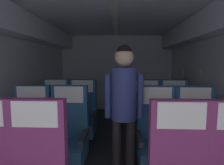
{
  "coord_description": "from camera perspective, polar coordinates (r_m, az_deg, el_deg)",
  "views": [
    {
      "loc": [
        0.09,
        0.13,
        1.36
      ],
      "look_at": [
        -0.03,
        3.04,
        1.04
      ],
      "focal_mm": 29.02,
      "sensor_mm": 36.0,
      "label": 1
    }
  ],
  "objects": [
    {
      "name": "seat_b_right_window",
      "position": [
        2.27,
        13.97,
        -17.46
      ],
      "size": [
        0.47,
        0.48,
        1.08
      ],
      "color": "#38383D",
      "rests_on": "ground"
    },
    {
      "name": "seat_b_left_aisle",
      "position": [
        2.34,
        -13.74,
        -16.79
      ],
      "size": [
        0.47,
        0.48,
        1.08
      ],
      "color": "#38383D",
      "rests_on": "ground"
    },
    {
      "name": "ground",
      "position": [
        2.89,
        0.34,
        -22.03
      ],
      "size": [
        3.42,
        5.76,
        0.02
      ],
      "primitive_type": "cube",
      "color": "#23282D"
    },
    {
      "name": "seat_c_left_window",
      "position": [
        3.21,
        -17.57,
        -10.49
      ],
      "size": [
        0.47,
        0.48,
        1.08
      ],
      "color": "#38383D",
      "rests_on": "ground"
    },
    {
      "name": "seat_c_left_aisle",
      "position": [
        3.08,
        -9.47,
        -10.99
      ],
      "size": [
        0.47,
        0.48,
        1.08
      ],
      "color": "#38383D",
      "rests_on": "ground"
    },
    {
      "name": "seat_b_right_aisle",
      "position": [
        2.4,
        25.02,
        -16.57
      ],
      "size": [
        0.47,
        0.48,
        1.08
      ],
      "color": "#38383D",
      "rests_on": "ground"
    },
    {
      "name": "seat_c_right_window",
      "position": [
        3.05,
        11.01,
        -11.19
      ],
      "size": [
        0.47,
        0.48,
        1.08
      ],
      "color": "#38383D",
      "rests_on": "ground"
    },
    {
      "name": "seat_c_right_aisle",
      "position": [
        3.15,
        19.03,
        -10.9
      ],
      "size": [
        0.47,
        0.48,
        1.08
      ],
      "color": "#38383D",
      "rests_on": "ground"
    },
    {
      "name": "seat_b_left_window",
      "position": [
        2.49,
        -24.51,
        -15.74
      ],
      "size": [
        0.47,
        0.48,
        1.08
      ],
      "color": "#38383D",
      "rests_on": "ground"
    },
    {
      "name": "flight_attendant",
      "position": [
        2.02,
        3.78,
        -5.46
      ],
      "size": [
        0.43,
        0.28,
        1.55
      ],
      "rotation": [
        0.0,
        0.0,
        -0.17
      ],
      "color": "black",
      "rests_on": "ground"
    },
    {
      "name": "fuselage_shell",
      "position": [
        2.82,
        0.58,
        10.21
      ],
      "size": [
        3.3,
        5.41,
        2.19
      ],
      "color": "silver",
      "rests_on": "ground"
    }
  ]
}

